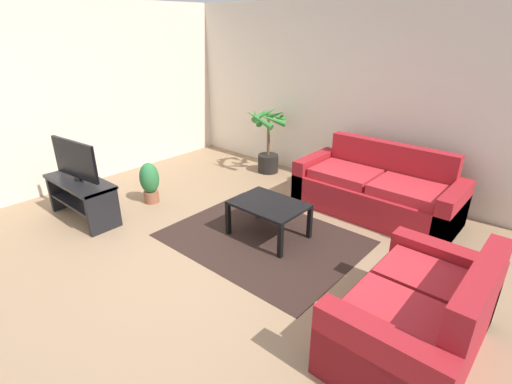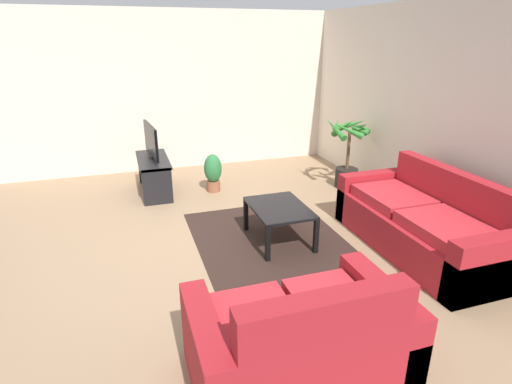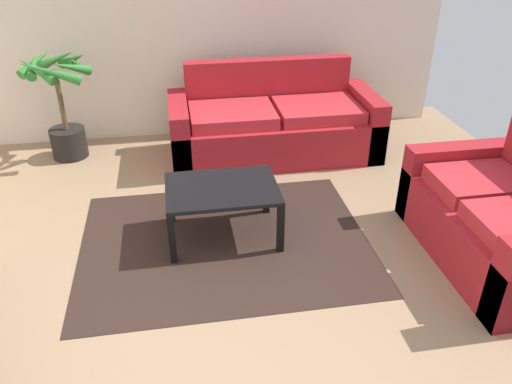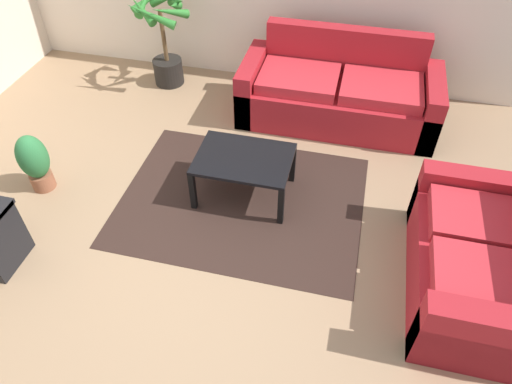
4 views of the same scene
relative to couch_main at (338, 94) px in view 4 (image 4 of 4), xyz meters
name	(u,v)px [view 4 (image 4 of 4)]	position (x,y,z in m)	size (l,w,h in m)	color
ground_plane	(182,257)	(-1.00, -2.28, -0.30)	(6.60, 6.60, 0.00)	#937556
couch_main	(338,94)	(0.00, 0.00, 0.00)	(2.09, 0.90, 0.90)	maroon
couch_loveseat	(482,265)	(1.28, -2.04, 0.00)	(0.90, 1.47, 0.90)	maroon
coffee_table	(244,163)	(-0.68, -1.43, 0.07)	(0.84, 0.61, 0.44)	black
area_rug	(242,200)	(-0.68, -1.53, -0.30)	(2.20, 1.70, 0.01)	black
potted_palm	(164,42)	(-2.08, 0.26, 0.23)	(0.71, 0.69, 1.11)	black
potted_plant_small	(34,161)	(-2.56, -1.79, 0.01)	(0.27, 0.27, 0.59)	brown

